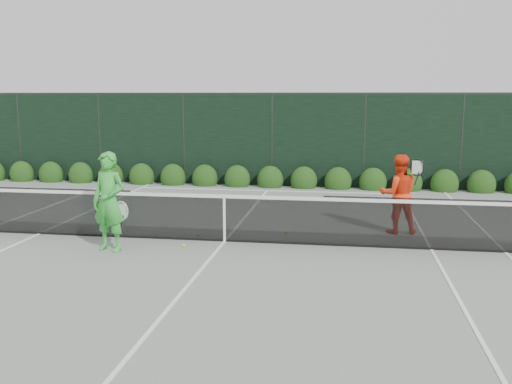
# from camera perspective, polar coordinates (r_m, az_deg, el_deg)

# --- Properties ---
(ground) EXTENTS (80.00, 80.00, 0.00)m
(ground) POSITION_cam_1_polar(r_m,az_deg,el_deg) (11.78, -3.15, -4.97)
(ground) COLOR gray
(ground) RESTS_ON ground
(tennis_net) EXTENTS (12.90, 0.10, 1.07)m
(tennis_net) POSITION_cam_1_polar(r_m,az_deg,el_deg) (11.66, -3.29, -2.43)
(tennis_net) COLOR black
(tennis_net) RESTS_ON ground
(player_woman) EXTENTS (0.79, 0.61, 1.92)m
(player_woman) POSITION_cam_1_polar(r_m,az_deg,el_deg) (11.27, -14.49, -0.95)
(player_woman) COLOR green
(player_woman) RESTS_ON ground
(player_man) EXTENTS (0.96, 0.77, 1.72)m
(player_man) POSITION_cam_1_polar(r_m,az_deg,el_deg) (12.71, 14.04, -0.19)
(player_man) COLOR #FF3C15
(player_man) RESTS_ON ground
(court_lines) EXTENTS (11.03, 23.83, 0.01)m
(court_lines) POSITION_cam_1_polar(r_m,az_deg,el_deg) (11.78, -3.15, -4.94)
(court_lines) COLOR white
(court_lines) RESTS_ON ground
(windscreen_fence) EXTENTS (32.00, 21.07, 3.06)m
(windscreen_fence) POSITION_cam_1_polar(r_m,az_deg,el_deg) (8.89, -6.89, 0.16)
(windscreen_fence) COLOR black
(windscreen_fence) RESTS_ON ground
(hedge_row) EXTENTS (31.66, 0.65, 0.94)m
(hedge_row) POSITION_cam_1_polar(r_m,az_deg,el_deg) (18.65, 1.43, 1.21)
(hedge_row) COLOR #15370F
(hedge_row) RESTS_ON ground
(tennis_balls) EXTENTS (3.79, 1.48, 0.07)m
(tennis_balls) POSITION_cam_1_polar(r_m,az_deg,el_deg) (12.05, -6.23, -4.51)
(tennis_balls) COLOR #B2E031
(tennis_balls) RESTS_ON ground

